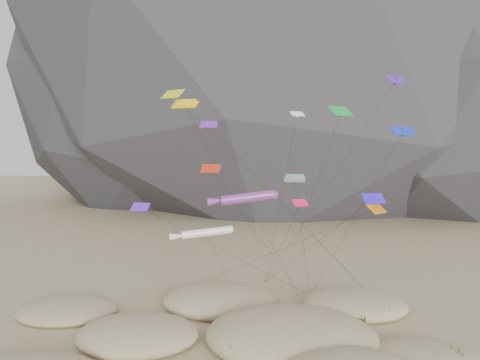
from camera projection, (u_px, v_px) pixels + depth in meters
name	position (u px, v px, depth m)	size (l,w,h in m)	color
dunes	(240.00, 339.00, 45.09)	(48.39, 34.41, 4.23)	#CCB789
dune_grass	(235.00, 347.00, 42.88)	(41.93, 27.84, 1.52)	black
kite_stakes	(269.00, 286.00, 63.90)	(23.36, 4.46, 0.30)	#3F2D1E
rainbow_tube_kite	(245.00, 198.00, 52.32)	(10.40, 10.69, 14.38)	#F81A3C
white_tube_kite	(203.00, 233.00, 48.70)	(6.56, 13.81, 10.92)	silver
orange_parafoil	(186.00, 106.00, 52.54)	(11.91, 14.94, 24.58)	yellow
multi_parafoil	(295.00, 179.00, 54.14)	(3.54, 9.67, 16.04)	red
delta_kites	(298.00, 150.00, 50.88)	(31.32, 20.25, 26.64)	#169534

